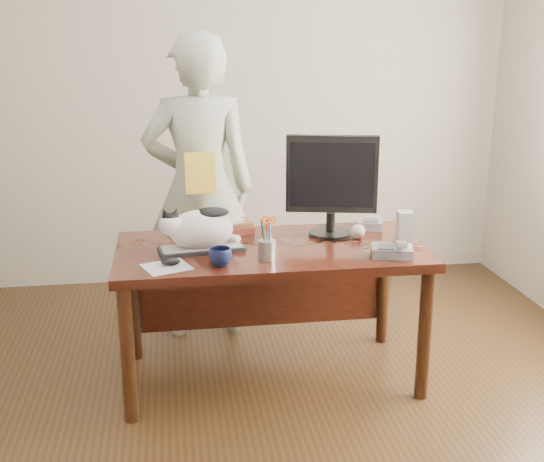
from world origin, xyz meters
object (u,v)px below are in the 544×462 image
at_px(monitor, 332,180).
at_px(baseball, 358,231).
at_px(book_stack, 231,227).
at_px(person, 199,189).
at_px(desk, 268,268).
at_px(cat, 198,228).
at_px(phone, 393,250).
at_px(calculator, 370,223).
at_px(keyboard, 202,249).
at_px(speaker, 405,228).
at_px(mouse, 171,261).
at_px(pen_cup, 267,247).
at_px(coffee_mug, 220,257).

relative_size(monitor, baseball, 7.02).
distance_m(book_stack, person, 0.44).
relative_size(desk, book_stack, 6.23).
bearing_deg(cat, monitor, 5.29).
xyz_separation_m(baseball, person, (-0.82, 0.60, 0.13)).
xyz_separation_m(phone, calculator, (0.04, 0.52, -0.01)).
xyz_separation_m(monitor, person, (-0.69, 0.53, -0.14)).
relative_size(desk, cat, 3.76).
height_order(phone, baseball, phone).
bearing_deg(keyboard, calculator, 9.26).
height_order(speaker, baseball, speaker).
bearing_deg(speaker, mouse, -163.27).
height_order(cat, baseball, cat).
distance_m(keyboard, book_stack, 0.36).
xyz_separation_m(pen_cup, person, (-0.28, 0.88, 0.11)).
xyz_separation_m(desk, person, (-0.33, 0.60, 0.32)).
bearing_deg(book_stack, coffee_mug, -116.85).
distance_m(monitor, speaker, 0.46).
bearing_deg(pen_cup, monitor, 40.68).
bearing_deg(mouse, monitor, 2.23).
height_order(cat, mouse, cat).
xyz_separation_m(desk, pen_cup, (-0.05, -0.28, 0.21)).
xyz_separation_m(desk, baseball, (0.49, -0.00, 0.19)).
xyz_separation_m(cat, speaker, (1.08, -0.04, -0.04)).
distance_m(monitor, person, 0.88).
bearing_deg(keyboard, cat, -171.64).
bearing_deg(desk, keyboard, -164.98).
height_order(speaker, book_stack, speaker).
bearing_deg(baseball, monitor, 153.54).
relative_size(cat, baseball, 5.38).
xyz_separation_m(mouse, book_stack, (0.34, 0.52, 0.01)).
bearing_deg(person, mouse, 77.48).
height_order(keyboard, coffee_mug, coffee_mug).
relative_size(mouse, baseball, 1.39).
distance_m(mouse, calculator, 1.25).
bearing_deg(person, pen_cup, 107.08).
distance_m(keyboard, calculator, 1.03).
height_order(monitor, mouse, monitor).
xyz_separation_m(cat, monitor, (0.73, 0.17, 0.19)).
relative_size(baseball, calculator, 0.39).
xyz_separation_m(coffee_mug, calculator, (0.90, 0.54, -0.02)).
height_order(keyboard, person, person).
relative_size(mouse, coffee_mug, 0.99).
bearing_deg(cat, speaker, -9.57).
xyz_separation_m(cat, coffee_mug, (0.09, -0.24, -0.08)).
height_order(cat, monitor, monitor).
xyz_separation_m(cat, book_stack, (0.20, 0.31, -0.09)).
bearing_deg(calculator, speaker, -60.62).
relative_size(phone, person, 0.13).
bearing_deg(baseball, mouse, -163.23).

